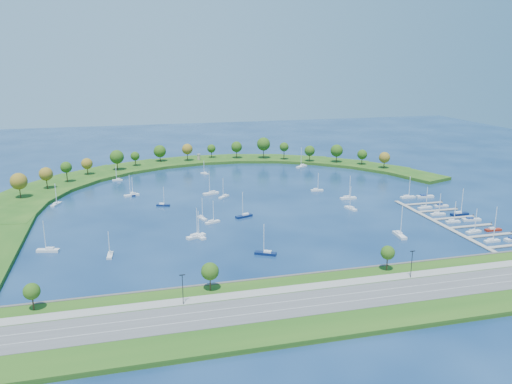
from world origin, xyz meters
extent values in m
plane|color=#071E43|center=(0.00, 0.00, 0.00)|extent=(700.00, 700.00, 0.00)
cube|color=#1B4813|center=(0.00, -124.00, 0.80)|extent=(420.00, 42.00, 1.60)
cube|color=#474442|center=(0.00, -102.50, 0.90)|extent=(420.00, 1.20, 1.80)
cube|color=#515154|center=(0.00, -124.00, 1.66)|extent=(420.00, 16.00, 0.12)
cube|color=gray|center=(0.00, -113.00, 1.66)|extent=(420.00, 5.00, 0.12)
cube|color=silver|center=(0.00, -126.50, 1.73)|extent=(420.00, 0.15, 0.02)
cube|color=silver|center=(0.00, -121.50, 1.73)|extent=(420.00, 0.15, 0.02)
cylinder|color=#382314|center=(-95.00, -107.00, 4.05)|extent=(0.56, 0.56, 4.90)
sphere|color=#1E4812|center=(-95.00, -107.00, 7.54)|extent=(5.20, 5.20, 5.20)
cylinder|color=#382314|center=(-40.00, -107.00, 4.22)|extent=(0.56, 0.56, 5.25)
sphere|color=#1E4812|center=(-40.00, -107.00, 8.05)|extent=(6.00, 6.00, 6.00)
cylinder|color=#382314|center=(25.00, -107.00, 4.40)|extent=(0.56, 0.56, 5.60)
sphere|color=#1E4812|center=(25.00, -107.00, 8.24)|extent=(5.20, 5.20, 5.20)
cylinder|color=black|center=(-50.00, -115.00, 6.60)|extent=(0.24, 0.24, 10.00)
cylinder|color=black|center=(30.00, -115.00, 6.60)|extent=(0.24, 0.24, 10.00)
cube|color=#1B4813|center=(-126.75, 7.81, 1.00)|extent=(43.73, 48.72, 2.00)
cube|color=#1B4813|center=(-118.83, 37.57, 1.00)|extent=(50.23, 54.30, 2.00)
cube|color=#1B4813|center=(-104.03, 64.58, 1.00)|extent=(54.07, 56.09, 2.00)
cube|color=#1B4813|center=(-83.21, 87.27, 1.00)|extent=(55.20, 54.07, 2.00)
cube|color=#1B4813|center=(-57.57, 104.32, 1.00)|extent=(53.65, 48.47, 2.00)
cube|color=#1B4813|center=(-28.60, 114.76, 1.00)|extent=(49.62, 39.75, 2.00)
cube|color=#1B4813|center=(2.03, 117.98, 1.00)|extent=(44.32, 29.96, 2.00)
cube|color=#1B4813|center=(32.54, 113.79, 1.00)|extent=(49.49, 38.05, 2.00)
cube|color=#1B4813|center=(61.17, 102.44, 1.00)|extent=(51.13, 44.12, 2.00)
cube|color=#1B4813|center=(86.25, 84.58, 1.00)|extent=(49.19, 47.96, 2.00)
cube|color=#1B4813|center=(106.34, 61.24, 1.00)|extent=(43.90, 49.49, 2.00)
cube|color=#1B4813|center=(120.28, 33.78, 1.00)|extent=(35.67, 48.74, 2.00)
cylinder|color=#382314|center=(-121.27, 32.83, 5.77)|extent=(0.56, 0.56, 7.54)
sphere|color=brown|center=(-121.27, 32.83, 11.37)|extent=(9.18, 9.18, 9.18)
cylinder|color=#382314|center=(-109.60, 50.78, 5.63)|extent=(0.56, 0.56, 7.26)
sphere|color=brown|center=(-109.60, 50.78, 10.84)|extent=(7.91, 7.91, 7.91)
cylinder|color=#382314|center=(-99.64, 64.81, 6.03)|extent=(0.56, 0.56, 8.06)
sphere|color=#1E4812|center=(-99.64, 64.81, 11.44)|extent=(6.89, 6.89, 6.89)
cylinder|color=#382314|center=(-88.60, 83.75, 4.94)|extent=(0.56, 0.56, 5.88)
sphere|color=brown|center=(-88.60, 83.75, 9.35)|extent=(7.31, 7.31, 7.31)
cylinder|color=#382314|center=(-69.58, 93.13, 5.64)|extent=(0.56, 0.56, 7.28)
sphere|color=#1E4812|center=(-69.58, 93.13, 11.16)|extent=(9.41, 9.41, 9.41)
cylinder|color=#382314|center=(-57.28, 104.54, 4.89)|extent=(0.56, 0.56, 5.79)
sphere|color=#1E4812|center=(-57.28, 104.54, 9.05)|extent=(6.31, 6.31, 6.31)
cylinder|color=#382314|center=(-39.09, 116.27, 4.89)|extent=(0.56, 0.56, 5.78)
sphere|color=#1E4812|center=(-39.09, 116.27, 9.59)|extent=(9.09, 9.09, 9.09)
cylinder|color=#382314|center=(-19.21, 113.23, 5.62)|extent=(0.56, 0.56, 7.23)
sphere|color=brown|center=(-19.21, 113.23, 10.82)|extent=(7.93, 7.93, 7.93)
cylinder|color=#382314|center=(0.06, 120.76, 4.92)|extent=(0.56, 0.56, 5.85)
sphere|color=#1E4812|center=(0.06, 120.76, 9.13)|extent=(6.44, 6.44, 6.44)
cylinder|color=#382314|center=(18.25, 114.10, 5.53)|extent=(0.56, 0.56, 7.06)
sphere|color=#1E4812|center=(18.25, 114.10, 10.72)|extent=(8.29, 8.29, 8.29)
cylinder|color=#382314|center=(37.87, 108.40, 6.49)|extent=(0.56, 0.56, 8.98)
sphere|color=#1E4812|center=(37.87, 108.40, 12.99)|extent=(10.07, 10.07, 10.07)
cylinder|color=#382314|center=(51.35, 99.49, 6.18)|extent=(0.56, 0.56, 8.36)
sphere|color=#1E4812|center=(51.35, 99.49, 11.73)|extent=(6.82, 6.82, 6.82)
cylinder|color=#382314|center=(67.50, 88.29, 5.23)|extent=(0.56, 0.56, 6.45)
sphere|color=#1E4812|center=(67.50, 88.29, 9.99)|extent=(7.67, 7.67, 7.67)
cylinder|color=#382314|center=(85.43, 80.24, 5.45)|extent=(0.56, 0.56, 6.89)
sphere|color=#1E4812|center=(85.43, 80.24, 10.68)|extent=(8.96, 8.96, 8.96)
cylinder|color=#382314|center=(99.82, 67.99, 4.98)|extent=(0.56, 0.56, 5.96)
sphere|color=#1E4812|center=(99.82, 67.99, 9.38)|extent=(7.10, 7.10, 7.10)
cylinder|color=#382314|center=(109.06, 52.55, 5.04)|extent=(0.56, 0.56, 6.07)
sphere|color=brown|center=(109.06, 52.55, 9.60)|extent=(7.63, 7.63, 7.63)
cylinder|color=gray|center=(-10.78, 114.32, 4.12)|extent=(2.20, 2.20, 4.23)
cylinder|color=gray|center=(-10.78, 114.32, 6.38)|extent=(2.60, 2.60, 0.30)
cube|color=gray|center=(78.00, -61.00, 0.35)|extent=(2.20, 82.00, 0.40)
cube|color=gray|center=(90.10, -94.00, 0.35)|extent=(22.00, 2.00, 0.40)
cube|color=gray|center=(90.10, -80.80, 0.35)|extent=(22.00, 2.00, 0.40)
cylinder|color=#382314|center=(101.00, -80.80, 0.60)|extent=(0.36, 0.36, 1.60)
cube|color=gray|center=(90.10, -67.60, 0.35)|extent=(22.00, 2.00, 0.40)
cylinder|color=#382314|center=(101.00, -67.60, 0.60)|extent=(0.36, 0.36, 1.60)
cube|color=gray|center=(90.10, -54.40, 0.35)|extent=(22.00, 2.00, 0.40)
cylinder|color=#382314|center=(101.00, -54.40, 0.60)|extent=(0.36, 0.36, 1.60)
cube|color=gray|center=(90.10, -41.20, 0.35)|extent=(22.00, 2.00, 0.40)
cylinder|color=#382314|center=(101.00, -41.20, 0.60)|extent=(0.36, 0.36, 1.60)
cube|color=gray|center=(90.10, -28.00, 0.35)|extent=(22.00, 2.00, 0.40)
cylinder|color=#382314|center=(101.00, -28.00, 0.60)|extent=(0.36, 0.36, 1.60)
cube|color=silver|center=(50.74, -71.29, 0.58)|extent=(3.51, 9.88, 1.16)
cube|color=silver|center=(50.82, -70.33, 1.57)|extent=(2.17, 3.54, 0.81)
cylinder|color=silver|center=(50.67, -72.07, 7.70)|extent=(0.32, 0.32, 13.08)
cube|color=#0A1942|center=(-46.41, 3.92, 0.43)|extent=(7.35, 4.13, 0.85)
cube|color=silver|center=(-47.08, 4.15, 1.15)|extent=(2.79, 2.10, 0.60)
cylinder|color=silver|center=(-45.87, 3.74, 5.64)|extent=(0.32, 0.32, 9.57)
cube|color=silver|center=(-69.89, 69.69, 0.39)|extent=(6.71, 2.75, 0.78)
cube|color=silver|center=(-69.25, 69.60, 1.06)|extent=(2.44, 1.60, 0.55)
cylinder|color=silver|center=(-70.41, 69.77, 5.18)|extent=(0.32, 0.32, 8.79)
cube|color=#0A1942|center=(-9.36, -26.35, 0.53)|extent=(9.19, 5.44, 1.07)
cube|color=silver|center=(-8.53, -26.04, 1.44)|extent=(3.52, 2.72, 0.75)
cylinder|color=silver|center=(-10.03, -26.60, 7.06)|extent=(0.32, 0.32, 11.99)
cube|color=silver|center=(-72.93, -63.22, 0.43)|extent=(2.63, 7.32, 0.86)
cube|color=silver|center=(-72.87, -62.50, 1.16)|extent=(1.62, 2.62, 0.60)
cylinder|color=silver|center=(-72.98, -63.79, 5.70)|extent=(0.32, 0.32, 9.68)
cube|color=silver|center=(-26.05, -31.58, 0.45)|extent=(7.73, 4.89, 0.90)
cube|color=silver|center=(-26.74, -31.88, 1.22)|extent=(3.00, 2.39, 0.63)
cylinder|color=silver|center=(-25.49, -31.34, 5.97)|extent=(0.32, 0.32, 10.14)
cube|color=silver|center=(-29.92, -24.18, 0.43)|extent=(4.24, 7.51, 0.87)
cube|color=silver|center=(-30.15, -23.49, 1.17)|extent=(2.16, 2.85, 0.61)
cylinder|color=silver|center=(-29.73, -24.72, 5.75)|extent=(0.32, 0.32, 9.77)
cube|color=silver|center=(-62.18, 28.71, 0.51)|extent=(8.88, 4.79, 1.03)
cube|color=silver|center=(-61.36, 28.96, 1.39)|extent=(3.35, 2.48, 0.72)
cylinder|color=silver|center=(-62.83, 28.51, 6.80)|extent=(0.32, 0.32, 11.55)
cube|color=silver|center=(54.69, -8.36, 0.55)|extent=(9.15, 2.64, 1.10)
cube|color=silver|center=(53.78, -8.35, 1.48)|extent=(3.21, 1.82, 0.77)
cylinder|color=silver|center=(55.42, -8.36, 7.26)|extent=(0.32, 0.32, 12.33)
cube|color=silver|center=(-97.52, -51.54, 0.54)|extent=(9.31, 4.64, 1.08)
cube|color=silver|center=(-96.65, -51.76, 1.45)|extent=(3.48, 2.48, 0.75)
cylinder|color=silver|center=(-98.22, -51.36, 7.13)|extent=(0.32, 0.32, 12.11)
cube|color=silver|center=(-12.80, 74.47, 0.38)|extent=(5.18, 6.17, 0.76)
cube|color=silver|center=(-12.42, 73.96, 1.03)|extent=(2.32, 2.53, 0.53)
cylinder|color=silver|center=(-13.10, 74.88, 5.05)|extent=(0.32, 0.32, 8.57)
cube|color=silver|center=(47.50, -27.27, 0.49)|extent=(4.06, 8.54, 0.99)
cube|color=silver|center=(47.68, -28.07, 1.33)|extent=(2.21, 3.17, 0.69)
cylinder|color=silver|center=(47.36, -26.62, 6.55)|extent=(0.32, 0.32, 11.12)
cube|color=#0A1942|center=(-12.49, -77.09, 0.52)|extent=(8.82, 6.42, 1.05)
cube|color=silver|center=(-11.72, -77.51, 1.42)|extent=(3.51, 3.00, 0.73)
cylinder|color=silver|center=(-13.10, -76.74, 6.95)|extent=(0.32, 0.32, 11.80)
cube|color=silver|center=(-11.79, 12.40, 0.46)|extent=(7.11, 6.75, 0.92)
cube|color=silver|center=(-11.23, 12.91, 1.24)|extent=(3.00, 2.92, 0.64)
cylinder|color=silver|center=(-12.25, 11.98, 6.09)|extent=(0.32, 0.32, 10.35)
cube|color=#0A1942|center=(-61.51, 30.84, 0.44)|extent=(3.09, 7.58, 0.88)
cube|color=silver|center=(-61.61, 31.57, 1.19)|extent=(1.80, 2.76, 0.62)
cylinder|color=silver|center=(-61.42, 30.25, 5.85)|extent=(0.32, 0.32, 9.94)
cube|color=silver|center=(-36.60, -49.92, 0.55)|extent=(9.24, 6.49, 1.09)
cube|color=silver|center=(-37.41, -50.34, 1.47)|extent=(3.65, 3.06, 0.76)
cylinder|color=silver|center=(-35.96, -49.58, 7.23)|extent=(0.32, 0.32, 12.28)
cube|color=silver|center=(-101.71, 19.85, 0.48)|extent=(5.28, 8.24, 0.96)
cube|color=silver|center=(-102.03, 19.12, 1.30)|extent=(2.56, 3.20, 0.67)
cylinder|color=silver|center=(-101.45, 20.44, 6.37)|extent=(0.32, 0.32, 10.81)
cube|color=silver|center=(-17.80, 20.95, 0.56)|extent=(9.70, 5.02, 1.12)
cube|color=silver|center=(-16.90, 21.20, 1.51)|extent=(3.64, 2.64, 0.78)
cylinder|color=silver|center=(-18.52, 20.75, 7.43)|extent=(0.32, 0.32, 12.61)
cube|color=silver|center=(58.08, 78.67, 0.60)|extent=(9.74, 8.19, 1.20)
cube|color=silver|center=(58.89, 79.26, 1.62)|extent=(3.99, 3.66, 0.84)
cylinder|color=silver|center=(57.44, 78.20, 7.97)|extent=(0.32, 0.32, 13.53)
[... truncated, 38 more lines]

